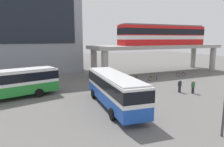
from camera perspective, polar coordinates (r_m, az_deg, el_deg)
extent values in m
plane|color=#605E5B|center=(28.86, -5.05, -3.64)|extent=(120.00, 120.00, 0.00)
cube|color=#9E9B93|center=(40.86, 12.45, 7.25)|extent=(26.48, 6.85, 0.60)
cylinder|color=#9E9B93|center=(32.83, -1.99, 2.22)|extent=(1.10, 1.10, 4.73)
cylinder|color=#9E9B93|center=(47.48, 26.02, 3.59)|extent=(1.10, 1.10, 4.73)
cylinder|color=#9E9B93|center=(37.69, -5.04, 3.18)|extent=(1.10, 1.10, 4.73)
cylinder|color=#9E9B93|center=(50.97, 21.49, 4.26)|extent=(1.10, 1.10, 4.73)
cube|color=red|center=(41.58, 13.94, 10.13)|extent=(18.30, 2.90, 3.60)
cube|color=silver|center=(41.58, 13.92, 9.63)|extent=(18.36, 2.96, 0.70)
cube|color=black|center=(41.59, 13.98, 11.12)|extent=(18.36, 2.96, 1.10)
cube|color=slate|center=(41.64, 14.05, 12.77)|extent=(17.57, 2.61, 0.24)
cube|color=#1E4CB2|center=(20.30, 0.57, -6.34)|extent=(3.56, 11.19, 1.10)
cube|color=silver|center=(19.98, 0.58, -2.76)|extent=(3.56, 11.19, 1.50)
cube|color=black|center=(19.96, 0.58, -2.55)|extent=(3.60, 11.23, 0.96)
cube|color=silver|center=(19.82, 0.58, -0.47)|extent=(3.38, 10.63, 0.12)
cylinder|color=black|center=(23.36, -5.23, -5.61)|extent=(0.38, 1.02, 1.00)
cylinder|color=black|center=(24.05, 0.59, -5.12)|extent=(0.38, 1.02, 1.00)
cylinder|color=black|center=(17.33, 0.04, -11.15)|extent=(0.38, 1.02, 1.00)
cylinder|color=black|center=(18.24, 7.61, -10.14)|extent=(0.38, 1.02, 1.00)
cube|color=#268C33|center=(25.31, -27.07, -4.18)|extent=(11.28, 5.11, 1.10)
cube|color=white|center=(25.05, -27.30, -1.29)|extent=(11.28, 5.11, 1.50)
cube|color=black|center=(25.04, -27.32, -1.12)|extent=(11.33, 5.16, 0.96)
cube|color=silver|center=(24.93, -27.45, 0.54)|extent=(10.71, 4.85, 0.12)
cylinder|color=black|center=(25.02, -19.46, -5.10)|extent=(1.04, 0.52, 1.00)
cylinder|color=black|center=(27.34, -21.19, -3.97)|extent=(1.04, 0.52, 1.00)
torus|color=black|center=(33.85, 11.89, -1.22)|extent=(0.74, 0.14, 0.74)
torus|color=black|center=(33.16, 10.54, -1.40)|extent=(0.74, 0.14, 0.74)
cylinder|color=#996626|center=(33.45, 11.24, -0.84)|extent=(1.05, 0.16, 0.05)
cylinder|color=#996626|center=(33.10, 10.56, -0.90)|extent=(0.04, 0.04, 0.55)
cylinder|color=#996626|center=(33.78, 11.91, -0.64)|extent=(0.04, 0.04, 0.65)
torus|color=black|center=(38.57, 19.19, -0.22)|extent=(0.73, 0.27, 0.74)
torus|color=black|center=(38.10, 17.78, -0.26)|extent=(0.73, 0.27, 0.74)
cylinder|color=#B21E1E|center=(38.29, 18.51, 0.17)|extent=(1.02, 0.34, 0.05)
cylinder|color=#B21E1E|center=(38.05, 17.81, 0.18)|extent=(0.04, 0.04, 0.55)
cylinder|color=#B21E1E|center=(38.51, 19.22, 0.29)|extent=(0.04, 0.04, 0.65)
torus|color=black|center=(33.55, 6.53, -1.17)|extent=(0.74, 0.19, 0.74)
torus|color=black|center=(32.88, 5.14, -1.37)|extent=(0.74, 0.19, 0.74)
cylinder|color=orange|center=(33.16, 5.85, -0.79)|extent=(1.04, 0.23, 0.05)
cylinder|color=orange|center=(32.83, 5.15, -0.86)|extent=(0.04, 0.04, 0.55)
cylinder|color=orange|center=(33.49, 6.54, -0.58)|extent=(0.04, 0.04, 0.65)
torus|color=black|center=(31.85, 6.46, -1.76)|extent=(0.74, 0.09, 0.74)
torus|color=black|center=(31.29, 4.84, -1.94)|extent=(0.74, 0.09, 0.74)
cylinder|color=#1E3FA5|center=(31.51, 5.66, -1.35)|extent=(1.05, 0.09, 0.05)
cylinder|color=#1E3FA5|center=(31.23, 4.85, -1.40)|extent=(0.04, 0.04, 0.55)
cylinder|color=#1E3FA5|center=(31.78, 6.47, -1.14)|extent=(0.04, 0.04, 0.65)
cylinder|color=#26262D|center=(27.09, 18.15, -4.15)|extent=(0.32, 0.32, 0.78)
cube|color=#26262D|center=(26.93, 18.23, -2.70)|extent=(0.45, 0.35, 0.62)
sphere|color=tan|center=(26.85, 18.27, -1.84)|extent=(0.21, 0.21, 0.21)
cylinder|color=#26262D|center=(27.09, 21.42, -4.32)|extent=(0.32, 0.32, 0.79)
cube|color=#33663F|center=(26.94, 21.51, -2.86)|extent=(0.44, 0.34, 0.63)
sphere|color=tan|center=(26.85, 21.57, -1.98)|extent=(0.22, 0.22, 0.22)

